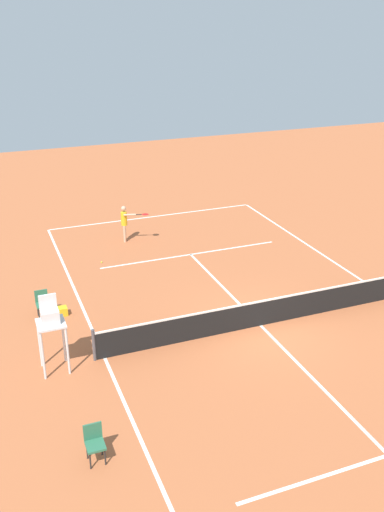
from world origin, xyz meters
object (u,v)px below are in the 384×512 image
courtside_chair_near (95,442)px  equipment_bag (56,312)px  umpire_chair (51,322)px  courtside_chair_mid (42,302)px  player_serving (125,220)px  tennis_ball (102,262)px

courtside_chair_near → equipment_bag: size_ratio=1.25×
umpire_chair → courtside_chair_mid: (-0.11, -3.39, -1.07)m
player_serving → tennis_ball: bearing=-22.6°
player_serving → equipment_bag: (4.13, 5.92, -0.87)m
courtside_chair_mid → umpire_chair: bearing=88.2°
courtside_chair_near → courtside_chair_mid: bearing=-88.5°
courtside_chair_near → courtside_chair_mid: (0.20, -7.46, 0.00)m
umpire_chair → courtside_chair_mid: umpire_chair is taller
umpire_chair → equipment_bag: umpire_chair is taller
player_serving → courtside_chair_near: bearing=-1.9°
umpire_chair → equipment_bag: (-0.52, -3.22, -1.46)m
courtside_chair_mid → equipment_bag: size_ratio=1.25×
tennis_ball → courtside_chair_mid: bearing=52.1°
courtside_chair_mid → equipment_bag: courtside_chair_mid is taller
umpire_chair → courtside_chair_mid: 3.56m
tennis_ball → courtside_chair_near: size_ratio=0.07×
courtside_chair_near → courtside_chair_mid: same height
tennis_ball → umpire_chair: umpire_chair is taller
player_serving → umpire_chair: size_ratio=0.71×
player_serving → equipment_bag: size_ratio=2.25×
tennis_ball → courtside_chair_near: bearing=76.4°
player_serving → tennis_ball: (1.63, 2.02, -0.98)m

